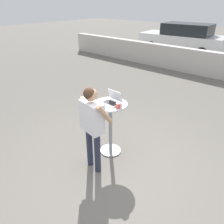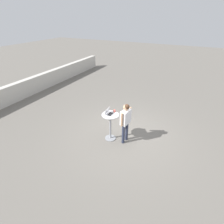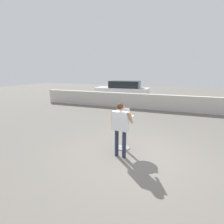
{
  "view_description": "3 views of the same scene",
  "coord_description": "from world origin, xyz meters",
  "px_view_note": "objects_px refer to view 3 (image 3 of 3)",
  "views": [
    {
      "loc": [
        1.94,
        -2.24,
        2.78
      ],
      "look_at": [
        -0.36,
        0.37,
        0.97
      ],
      "focal_mm": 35.0,
      "sensor_mm": 36.0,
      "label": 1
    },
    {
      "loc": [
        -5.3,
        -2.04,
        4.24
      ],
      "look_at": [
        -0.5,
        0.36,
        1.22
      ],
      "focal_mm": 28.0,
      "sensor_mm": 36.0,
      "label": 2
    },
    {
      "loc": [
        1.06,
        -4.51,
        2.4
      ],
      "look_at": [
        -0.7,
        0.08,
        1.25
      ],
      "focal_mm": 28.0,
      "sensor_mm": 36.0,
      "label": 3
    }
  ],
  "objects_px": {
    "cafe_table": "(123,128)",
    "standing_person": "(121,123)",
    "parked_car_near_street": "(123,90)",
    "coffee_mug": "(130,115)",
    "laptop": "(124,114)"
  },
  "relations": [
    {
      "from": "coffee_mug",
      "to": "standing_person",
      "type": "height_order",
      "value": "standing_person"
    },
    {
      "from": "standing_person",
      "to": "parked_car_near_street",
      "type": "bearing_deg",
      "value": 107.15
    },
    {
      "from": "laptop",
      "to": "parked_car_near_street",
      "type": "distance_m",
      "value": 9.88
    },
    {
      "from": "coffee_mug",
      "to": "parked_car_near_street",
      "type": "xyz_separation_m",
      "value": [
        -3.22,
        9.51,
        -0.31
      ]
    },
    {
      "from": "standing_person",
      "to": "parked_car_near_street",
      "type": "distance_m",
      "value": 10.48
    },
    {
      "from": "cafe_table",
      "to": "standing_person",
      "type": "xyz_separation_m",
      "value": [
        0.09,
        -0.56,
        0.31
      ]
    },
    {
      "from": "standing_person",
      "to": "parked_car_near_street",
      "type": "relative_size",
      "value": 0.34
    },
    {
      "from": "coffee_mug",
      "to": "standing_person",
      "type": "xyz_separation_m",
      "value": [
        -0.13,
        -0.51,
        -0.12
      ]
    },
    {
      "from": "cafe_table",
      "to": "coffee_mug",
      "type": "bearing_deg",
      "value": -14.04
    },
    {
      "from": "cafe_table",
      "to": "parked_car_near_street",
      "type": "xyz_separation_m",
      "value": [
        -3.0,
        9.45,
        0.12
      ]
    },
    {
      "from": "coffee_mug",
      "to": "standing_person",
      "type": "bearing_deg",
      "value": -104.77
    },
    {
      "from": "cafe_table",
      "to": "standing_person",
      "type": "height_order",
      "value": "standing_person"
    },
    {
      "from": "laptop",
      "to": "coffee_mug",
      "type": "bearing_deg",
      "value": -24.18
    },
    {
      "from": "standing_person",
      "to": "parked_car_near_street",
      "type": "xyz_separation_m",
      "value": [
        -3.09,
        10.01,
        -0.19
      ]
    },
    {
      "from": "cafe_table",
      "to": "coffee_mug",
      "type": "height_order",
      "value": "coffee_mug"
    }
  ]
}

